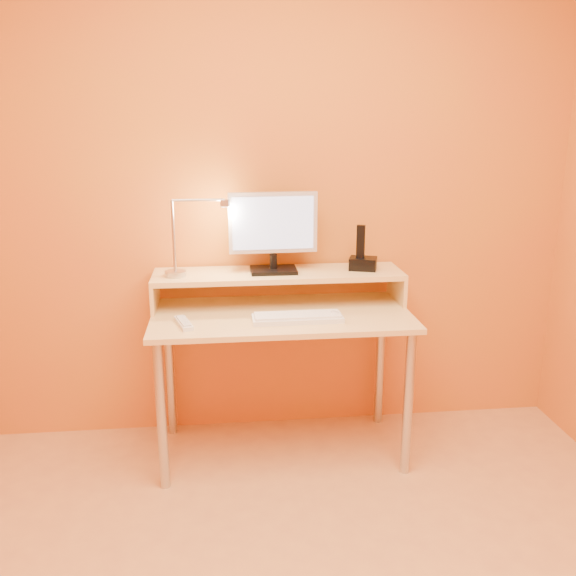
{
  "coord_description": "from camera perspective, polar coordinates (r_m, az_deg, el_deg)",
  "views": [
    {
      "loc": [
        -0.27,
        -1.54,
        1.6
      ],
      "look_at": [
        0.02,
        1.13,
        0.85
      ],
      "focal_mm": 38.49,
      "sensor_mm": 36.0,
      "label": 1
    }
  ],
  "objects": [
    {
      "name": "remote_control",
      "position": [
        2.74,
        -9.61,
        -3.24
      ],
      "size": [
        0.09,
        0.18,
        0.02
      ],
      "primitive_type": "cube",
      "rotation": [
        0.0,
        0.0,
        0.28
      ],
      "color": "silver",
      "rests_on": "desk_lower"
    },
    {
      "name": "desk_leg_fr",
      "position": [
        2.89,
        11.03,
        -10.46
      ],
      "size": [
        0.04,
        0.04,
        0.69
      ],
      "primitive_type": "cylinder",
      "color": "#B2B2B5",
      "rests_on": "floor"
    },
    {
      "name": "wall_back",
      "position": [
        3.07,
        -1.24,
        8.98
      ],
      "size": [
        3.0,
        0.04,
        2.5
      ],
      "primitive_type": "cube",
      "color": "#CD6025",
      "rests_on": "floor"
    },
    {
      "name": "lamp_head",
      "position": [
        2.87,
        -5.85,
        7.83
      ],
      "size": [
        0.04,
        0.04,
        0.03
      ],
      "primitive_type": "cylinder",
      "color": "#B2B2B5",
      "rests_on": "lamp_arm"
    },
    {
      "name": "shelf_riser_right",
      "position": [
        3.11,
        10.02,
        0.12
      ],
      "size": [
        0.02,
        0.3,
        0.14
      ],
      "primitive_type": "cube",
      "color": "#E3BE6B",
      "rests_on": "desk_lower"
    },
    {
      "name": "keyboard",
      "position": [
        2.76,
        0.88,
        -2.83
      ],
      "size": [
        0.41,
        0.13,
        0.02
      ],
      "primitive_type": "cube",
      "rotation": [
        0.0,
        0.0,
        0.01
      ],
      "color": "silver",
      "rests_on": "desk_lower"
    },
    {
      "name": "monitor_screen",
      "position": [
        2.92,
        -1.37,
        6.0
      ],
      "size": [
        0.38,
        0.02,
        0.25
      ],
      "primitive_type": "cube",
      "rotation": [
        0.0,
        0.0,
        0.03
      ],
      "color": "#AAC3FB",
      "rests_on": "monitor_panel"
    },
    {
      "name": "desk_leg_br",
      "position": [
        3.33,
        8.5,
        -6.76
      ],
      "size": [
        0.04,
        0.04,
        0.69
      ],
      "primitive_type": "cylinder",
      "color": "#B2B2B5",
      "rests_on": "floor"
    },
    {
      "name": "mouse",
      "position": [
        2.79,
        4.37,
        -2.55
      ],
      "size": [
        0.08,
        0.12,
        0.04
      ],
      "primitive_type": "ellipsoid",
      "rotation": [
        0.0,
        0.0,
        0.21
      ],
      "color": "silver",
      "rests_on": "desk_lower"
    },
    {
      "name": "lamp_base",
      "position": [
        2.94,
        -10.36,
        1.33
      ],
      "size": [
        0.1,
        0.1,
        0.02
      ],
      "primitive_type": "cylinder",
      "color": "#B2B2B5",
      "rests_on": "desk_shelf"
    },
    {
      "name": "desk_lower",
      "position": [
        2.88,
        -0.6,
        -2.54
      ],
      "size": [
        1.2,
        0.6,
        0.02
      ],
      "primitive_type": "cube",
      "color": "#E3BE6B",
      "rests_on": "floor"
    },
    {
      "name": "monitor_back",
      "position": [
        2.96,
        -1.44,
        6.13
      ],
      "size": [
        0.38,
        0.02,
        0.24
      ],
      "primitive_type": "cube",
      "rotation": [
        0.0,
        0.0,
        0.03
      ],
      "color": "black",
      "rests_on": "monitor_panel"
    },
    {
      "name": "phone_dock",
      "position": [
        3.03,
        6.94,
        2.26
      ],
      "size": [
        0.15,
        0.14,
        0.06
      ],
      "primitive_type": "cube",
      "rotation": [
        0.0,
        0.0,
        -0.32
      ],
      "color": "black",
      "rests_on": "desk_shelf"
    },
    {
      "name": "phone_handset",
      "position": [
        3.01,
        6.73,
        4.29
      ],
      "size": [
        0.05,
        0.04,
        0.16
      ],
      "primitive_type": "cube",
      "rotation": [
        0.0,
        0.0,
        -0.32
      ],
      "color": "black",
      "rests_on": "phone_dock"
    },
    {
      "name": "desk_leg_bl",
      "position": [
        3.24,
        -10.85,
        -7.53
      ],
      "size": [
        0.04,
        0.04,
        0.69
      ],
      "primitive_type": "cylinder",
      "color": "#B2B2B5",
      "rests_on": "floor"
    },
    {
      "name": "shelf_riser_left",
      "position": [
        3.0,
        -12.19,
        -0.54
      ],
      "size": [
        0.02,
        0.3,
        0.14
      ],
      "primitive_type": "cube",
      "color": "#E3BE6B",
      "rests_on": "desk_lower"
    },
    {
      "name": "lamp_arm",
      "position": [
        2.87,
        -8.28,
        8.05
      ],
      "size": [
        0.24,
        0.01,
        0.01
      ],
      "primitive_type": "cylinder",
      "rotation": [
        0.0,
        1.57,
        0.0
      ],
      "color": "#B2B2B5",
      "rests_on": "lamp_post"
    },
    {
      "name": "lamp_post",
      "position": [
        2.9,
        -10.53,
        4.73
      ],
      "size": [
        0.01,
        0.01,
        0.33
      ],
      "primitive_type": "cylinder",
      "color": "#B2B2B5",
      "rests_on": "lamp_base"
    },
    {
      "name": "monitor_foot",
      "position": [
        2.97,
        -1.35,
        1.67
      ],
      "size": [
        0.22,
        0.16,
        0.02
      ],
      "primitive_type": "cube",
      "color": "black",
      "rests_on": "desk_shelf"
    },
    {
      "name": "phone_led",
      "position": [
        3.0,
        8.0,
        2.05
      ],
      "size": [
        0.01,
        0.0,
        0.04
      ],
      "primitive_type": "cube",
      "color": "blue",
      "rests_on": "phone_dock"
    },
    {
      "name": "desk_shelf",
      "position": [
        2.98,
        -0.9,
        1.28
      ],
      "size": [
        1.2,
        0.3,
        0.02
      ],
      "primitive_type": "cube",
      "color": "#E3BE6B",
      "rests_on": "desk_lower"
    },
    {
      "name": "monitor_panel",
      "position": [
        2.93,
        -1.4,
        6.06
      ],
      "size": [
        0.42,
        0.05,
        0.29
      ],
      "primitive_type": "cube",
      "rotation": [
        0.0,
        0.0,
        0.03
      ],
      "color": "#BDBDC1",
      "rests_on": "monitor_neck"
    },
    {
      "name": "monitor_neck",
      "position": [
        2.96,
        -1.36,
        2.49
      ],
      "size": [
        0.04,
        0.04,
        0.07
      ],
      "primitive_type": "cylinder",
      "color": "black",
      "rests_on": "monitor_foot"
    },
    {
      "name": "desk_leg_fl",
      "position": [
        2.79,
        -11.61,
        -11.54
      ],
      "size": [
        0.04,
        0.04,
        0.69
      ],
      "primitive_type": "cylinder",
      "color": "#B2B2B5",
      "rests_on": "floor"
    },
    {
      "name": "lamp_bulb",
      "position": [
        2.87,
        -5.84,
        7.51
      ],
      "size": [
        0.03,
        0.03,
        0.0
      ],
      "primitive_type": "cylinder",
      "color": "#FFEAC6",
      "rests_on": "lamp_head"
    }
  ]
}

